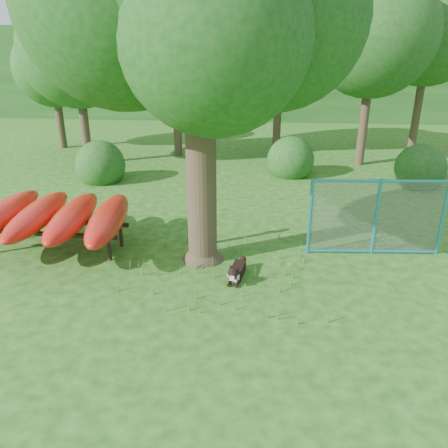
{
  "coord_description": "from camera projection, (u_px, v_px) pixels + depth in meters",
  "views": [
    {
      "loc": [
        1.08,
        -7.67,
        4.6
      ],
      "look_at": [
        0.2,
        1.2,
        1.0
      ],
      "focal_mm": 35.0,
      "sensor_mm": 36.0,
      "label": 1
    }
  ],
  "objects": [
    {
      "name": "wildflower_clump",
      "position": [
        289.0,
        265.0,
        9.61
      ],
      "size": [
        0.1,
        0.1,
        0.21
      ],
      "rotation": [
        0.0,
        0.0,
        -0.18
      ],
      "color": "#43842B",
      "rests_on": "ground"
    },
    {
      "name": "kayak_rack",
      "position": [
        55.0,
        216.0,
        10.41
      ],
      "size": [
        3.7,
        3.46,
        1.15
      ],
      "rotation": [
        0.0,
        0.0,
        -0.04
      ],
      "color": "black",
      "rests_on": "ground"
    },
    {
      "name": "bg_tree_a",
      "position": [
        76.0,
        51.0,
        17.04
      ],
      "size": [
        4.4,
        4.4,
        6.7
      ],
      "color": "#3A2D1F",
      "rests_on": "ground"
    },
    {
      "name": "ground",
      "position": [
        208.0,
        291.0,
        8.9
      ],
      "size": [
        80.0,
        80.0,
        0.0
      ],
      "primitive_type": "plane",
      "color": "#1C5310",
      "rests_on": "ground"
    },
    {
      "name": "bg_tree_e",
      "position": [
        430.0,
        32.0,
        19.11
      ],
      "size": [
        4.6,
        4.6,
        7.55
      ],
      "color": "#3A2D1F",
      "rests_on": "ground"
    },
    {
      "name": "bg_tree_d",
      "position": [
        374.0,
        34.0,
        16.68
      ],
      "size": [
        4.8,
        4.8,
        7.5
      ],
      "color": "#3A2D1F",
      "rests_on": "ground"
    },
    {
      "name": "wooded_hillside",
      "position": [
        256.0,
        70.0,
        33.6
      ],
      "size": [
        80.0,
        12.0,
        6.0
      ],
      "primitive_type": "cube",
      "color": "#1A4E19",
      "rests_on": "ground"
    },
    {
      "name": "fence_section",
      "position": [
        376.0,
        217.0,
        10.19
      ],
      "size": [
        3.16,
        0.32,
        3.08
      ],
      "rotation": [
        0.0,
        0.0,
        0.08
      ],
      "color": "teal",
      "rests_on": "ground"
    },
    {
      "name": "shrub_right",
      "position": [
        417.0,
        186.0,
        15.68
      ],
      "size": [
        1.8,
        1.8,
        1.8
      ],
      "primitive_type": "sphere",
      "color": "#1A4E19",
      "rests_on": "ground"
    },
    {
      "name": "wooden_post",
      "position": [
        194.0,
        217.0,
        10.62
      ],
      "size": [
        0.4,
        0.14,
        1.48
      ],
      "rotation": [
        0.0,
        0.0,
        0.06
      ],
      "color": "brown",
      "rests_on": "ground"
    },
    {
      "name": "shrub_mid",
      "position": [
        290.0,
        175.0,
        17.01
      ],
      "size": [
        1.8,
        1.8,
        1.8
      ],
      "primitive_type": "sphere",
      "color": "#1A4E19",
      "rests_on": "ground"
    },
    {
      "name": "bg_tree_f",
      "position": [
        53.0,
        68.0,
        20.32
      ],
      "size": [
        3.6,
        3.6,
        5.55
      ],
      "color": "#3A2D1F",
      "rests_on": "ground"
    },
    {
      "name": "shrub_left",
      "position": [
        102.0,
        181.0,
        16.27
      ],
      "size": [
        1.8,
        1.8,
        1.8
      ],
      "primitive_type": "sphere",
      "color": "#1A4E19",
      "rests_on": "ground"
    },
    {
      "name": "husky_dog",
      "position": [
        236.0,
        272.0,
        9.31
      ],
      "size": [
        0.36,
        1.05,
        0.47
      ],
      "rotation": [
        0.0,
        0.0,
        -0.13
      ],
      "color": "black",
      "rests_on": "ground"
    },
    {
      "name": "bg_tree_c",
      "position": [
        280.0,
        60.0,
        19.21
      ],
      "size": [
        4.0,
        4.0,
        6.12
      ],
      "color": "#3A2D1F",
      "rests_on": "ground"
    },
    {
      "name": "bg_tree_b",
      "position": [
        173.0,
        22.0,
        18.14
      ],
      "size": [
        5.2,
        5.2,
        8.22
      ],
      "color": "#3A2D1F",
      "rests_on": "ground"
    }
  ]
}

